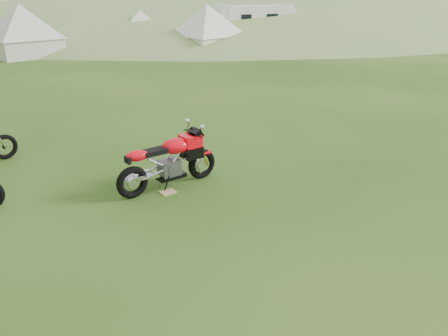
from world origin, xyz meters
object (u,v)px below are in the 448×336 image
plywood_board (168,192)px  tent_right (207,28)px  caravan (253,25)px  tent_left (23,30)px  sport_motorcycle (168,158)px  tent_mid (141,27)px

plywood_board → tent_right: bearing=62.9°
caravan → tent_left: bearing=179.9°
plywood_board → caravan: 21.74m
tent_right → sport_motorcycle: bearing=-131.0°
plywood_board → tent_left: (-0.84, 18.92, 1.29)m
tent_left → plywood_board: bearing=-104.3°
tent_right → caravan: tent_right is taller
plywood_board → caravan: caravan is taller
tent_left → tent_mid: (6.59, 1.18, -0.14)m
sport_motorcycle → tent_right: bearing=53.1°
tent_left → caravan: size_ratio=0.59×
tent_mid → tent_right: 4.66m
tent_left → tent_right: (9.13, -2.73, -0.02)m
tent_mid → caravan: bearing=-6.1°
tent_left → tent_right: tent_left is taller
plywood_board → tent_mid: tent_mid is taller
plywood_board → sport_motorcycle: bearing=62.9°
tent_left → caravan: (13.05, -0.96, -0.11)m
plywood_board → tent_right: (8.29, 16.19, 1.27)m
plywood_board → caravan: bearing=55.8°
sport_motorcycle → tent_left: 18.75m
sport_motorcycle → tent_mid: tent_mid is taller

